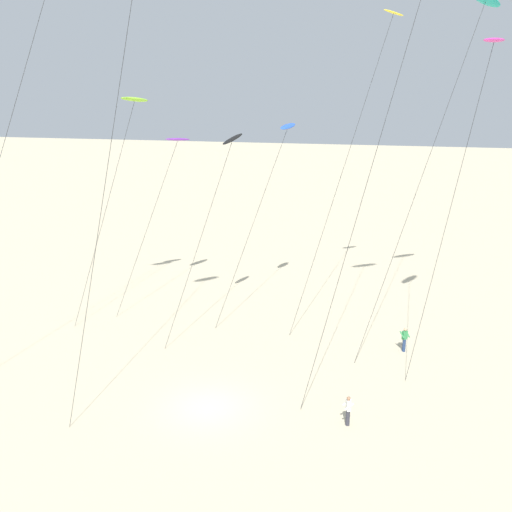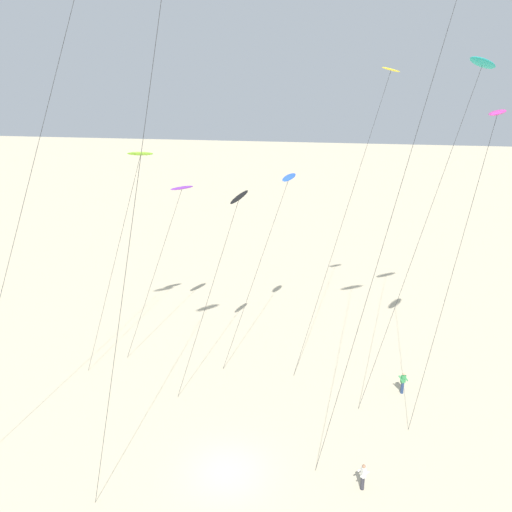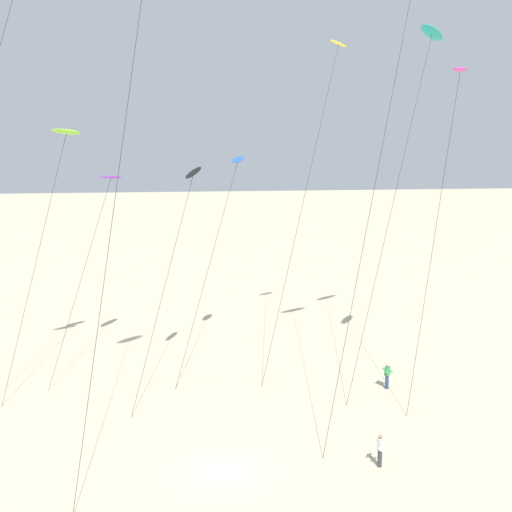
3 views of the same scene
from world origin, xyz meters
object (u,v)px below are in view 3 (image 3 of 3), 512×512
(kite_lime, at_px, (65,136))
(kite_flyer_nearest, at_px, (380,450))
(kite_teal, at_px, (431,36))
(kite_flyer_middle, at_px, (387,375))
(kite_blue, at_px, (237,163))
(kite_magenta, at_px, (460,74))
(kite_yellow, at_px, (335,59))
(kite_purple, at_px, (110,180))
(kite_black, at_px, (192,179))

(kite_lime, bearing_deg, kite_flyer_nearest, -39.24)
(kite_teal, relative_size, kite_flyer_middle, 13.60)
(kite_lime, height_order, kite_blue, kite_lime)
(kite_magenta, bearing_deg, kite_lime, 170.42)
(kite_flyer_nearest, xyz_separation_m, kite_flyer_middle, (3.18, 9.61, 0.00))
(kite_yellow, height_order, kite_purple, kite_yellow)
(kite_black, bearing_deg, kite_flyer_nearest, -51.37)
(kite_black, distance_m, kite_yellow, 13.62)
(kite_lime, distance_m, kite_purple, 4.39)
(kite_blue, height_order, kite_flyer_middle, kite_blue)
(kite_lime, xyz_separation_m, kite_flyer_nearest, (16.41, -13.40, -14.75))
(kite_blue, relative_size, kite_flyer_middle, 8.58)
(kite_teal, height_order, kite_blue, kite_teal)
(kite_blue, xyz_separation_m, kite_yellow, (6.75, 1.32, 6.81))
(kite_blue, height_order, kite_yellow, kite_yellow)
(kite_blue, relative_size, kite_flyer_nearest, 8.58)
(kite_black, height_order, kite_flyer_middle, kite_black)
(kite_lime, height_order, kite_yellow, kite_yellow)
(kite_black, distance_m, kite_blue, 5.53)
(kite_magenta, bearing_deg, kite_flyer_nearest, -125.34)
(kite_blue, bearing_deg, kite_flyer_nearest, -69.71)
(kite_lime, relative_size, kite_yellow, 0.74)
(kite_teal, height_order, kite_flyer_middle, kite_teal)
(kite_blue, bearing_deg, kite_black, -123.30)
(kite_magenta, height_order, kite_flyer_nearest, kite_magenta)
(kite_purple, bearing_deg, kite_flyer_middle, -19.54)
(kite_yellow, distance_m, kite_magenta, 9.48)
(kite_flyer_nearest, bearing_deg, kite_purple, 131.83)
(kite_black, height_order, kite_magenta, kite_magenta)
(kite_lime, xyz_separation_m, kite_teal, (23.20, 1.34, 6.24))
(kite_purple, xyz_separation_m, kite_flyer_middle, (17.26, -6.13, -11.85))
(kite_yellow, relative_size, kite_magenta, 1.12)
(kite_black, bearing_deg, kite_flyer_middle, -6.59)
(kite_black, relative_size, kite_flyer_middle, 8.32)
(kite_lime, relative_size, kite_black, 1.17)
(kite_lime, height_order, kite_black, kite_lime)
(kite_teal, relative_size, kite_blue, 1.59)
(kite_magenta, bearing_deg, kite_purple, 163.32)
(kite_yellow, distance_m, kite_purple, 17.02)
(kite_yellow, relative_size, kite_flyer_middle, 13.11)
(kite_teal, height_order, kite_black, kite_teal)
(kite_black, xyz_separation_m, kite_flyer_nearest, (8.78, -10.99, -12.25))
(kite_yellow, distance_m, kite_flyer_nearest, 25.96)
(kite_teal, height_order, kite_flyer_nearest, kite_teal)
(kite_lime, distance_m, kite_teal, 24.06)
(kite_flyer_nearest, relative_size, kite_flyer_middle, 1.00)
(kite_purple, relative_size, kite_flyer_middle, 7.87)
(kite_yellow, relative_size, kite_purple, 1.67)
(kite_blue, bearing_deg, kite_yellow, 11.09)
(kite_purple, bearing_deg, kite_black, -41.84)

